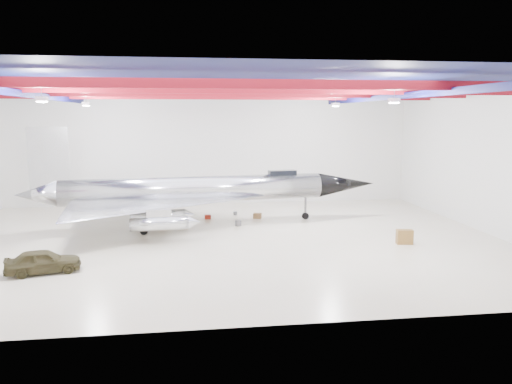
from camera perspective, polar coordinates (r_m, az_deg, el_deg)
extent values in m
plane|color=beige|center=(35.90, -4.01, -5.47)|extent=(40.00, 40.00, 0.00)
plane|color=silver|center=(49.89, -5.20, 4.93)|extent=(40.00, 0.00, 40.00)
plane|color=silver|center=(41.34, 24.81, 3.36)|extent=(0.00, 30.00, 30.00)
plane|color=#0A0F38|center=(34.87, -4.21, 12.33)|extent=(40.00, 40.00, 0.00)
cube|color=maroon|center=(25.87, -2.93, 12.25)|extent=(39.50, 0.25, 0.50)
cube|color=maroon|center=(31.84, -3.85, 11.59)|extent=(39.50, 0.25, 0.50)
cube|color=maroon|center=(37.83, -4.48, 11.14)|extent=(39.50, 0.25, 0.50)
cube|color=maroon|center=(43.81, -4.94, 10.81)|extent=(39.50, 0.25, 0.50)
cube|color=#0B0D46|center=(36.12, -23.87, 10.06)|extent=(0.25, 29.50, 0.40)
cube|color=#0B0D46|center=(37.54, 14.74, 10.44)|extent=(0.25, 29.50, 0.40)
cube|color=silver|center=(29.79, -23.28, 9.76)|extent=(0.55, 0.55, 0.25)
cube|color=silver|center=(31.22, 15.50, 10.07)|extent=(0.55, 0.55, 0.25)
cube|color=silver|center=(41.48, -18.84, 9.53)|extent=(0.55, 0.55, 0.25)
cube|color=silver|center=(42.52, 9.07, 9.85)|extent=(0.55, 0.55, 0.25)
cylinder|color=silver|center=(40.46, -6.96, 0.32)|extent=(20.93, 4.03, 2.08)
cone|color=black|center=(43.77, 10.23, 0.88)|extent=(5.38, 2.56, 2.08)
cone|color=silver|center=(40.98, -23.84, -0.27)|extent=(3.30, 2.37, 2.08)
cube|color=silver|center=(40.49, -22.63, 3.57)|extent=(2.91, 0.40, 4.69)
cube|color=black|center=(41.71, 3.02, 2.14)|extent=(2.36, 1.04, 0.52)
cylinder|color=silver|center=(34.88, -11.01, -3.58)|extent=(4.03, 1.30, 0.94)
cylinder|color=silver|center=(37.43, -11.16, -2.74)|extent=(4.03, 1.30, 0.94)
cylinder|color=silver|center=(43.57, -11.45, -1.13)|extent=(4.03, 1.30, 0.94)
cylinder|color=silver|center=(46.13, -11.55, -0.59)|extent=(4.03, 1.30, 0.94)
cylinder|color=#59595B|center=(42.79, 5.67, -1.88)|extent=(0.19, 0.19, 1.87)
cylinder|color=black|center=(42.91, 5.66, -2.73)|extent=(0.60, 0.28, 0.58)
cylinder|color=#59595B|center=(38.03, -12.74, -3.41)|extent=(0.19, 0.19, 1.87)
cylinder|color=black|center=(38.17, -12.70, -4.36)|extent=(0.60, 0.28, 0.58)
cylinder|color=#59595B|center=(43.13, -12.79, -1.98)|extent=(0.19, 0.19, 1.87)
cylinder|color=black|center=(43.25, -12.77, -2.82)|extent=(0.60, 0.28, 0.58)
imported|color=#37311B|center=(30.77, -23.16, -7.28)|extent=(4.31, 2.55, 1.38)
cube|color=brown|center=(36.07, 16.61, -4.94)|extent=(1.17, 0.70, 1.01)
cube|color=olive|center=(39.47, -10.60, -4.00)|extent=(0.56, 0.45, 0.39)
cube|color=maroon|center=(43.07, -5.54, -2.84)|extent=(0.54, 0.45, 0.36)
cylinder|color=#59595B|center=(40.23, -2.04, -3.56)|extent=(0.59, 0.59, 0.46)
cube|color=olive|center=(43.06, 0.15, -2.74)|extent=(0.80, 0.73, 0.45)
cube|color=olive|center=(40.58, -8.30, -3.59)|extent=(0.70, 0.64, 0.39)
cylinder|color=#59595B|center=(44.59, -2.39, -2.43)|extent=(0.40, 0.40, 0.32)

